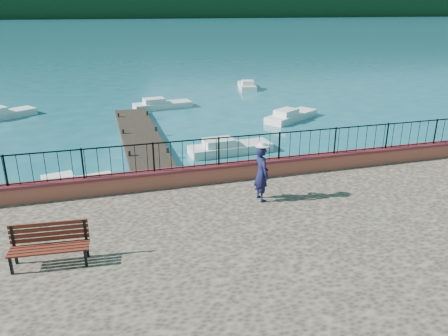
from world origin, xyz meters
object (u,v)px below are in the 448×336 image
park_bench (50,253)px  boat_1 (230,145)px  person (262,173)px  boat_3 (4,112)px  boat_5 (247,84)px  boat_0 (73,183)px  boat_4 (163,103)px  boat_2 (292,114)px

park_bench → boat_1: size_ratio=0.44×
park_bench → person: person is taller
boat_3 → boat_5: (18.83, 5.89, 0.00)m
boat_5 → person: bearing=173.9°
boat_1 → boat_5: same height
boat_0 → boat_4: bearing=55.3°
park_bench → boat_2: size_ratio=0.43×
person → boat_0: bearing=43.0°
park_bench → boat_5: park_bench is taller
boat_2 → boat_4: size_ratio=1.03×
boat_0 → boat_2: size_ratio=0.77×
boat_2 → person: bearing=-150.5°
boat_0 → boat_3: size_ratio=0.85×
park_bench → boat_4: park_bench is taller
boat_3 → boat_5: size_ratio=1.09×
park_bench → boat_1: park_bench is taller
park_bench → boat_1: 12.72m
park_bench → person: bearing=23.7°
park_bench → boat_2: park_bench is taller
boat_2 → park_bench: bearing=-162.7°
person → boat_2: size_ratio=0.41×
person → boat_0: person is taller
boat_0 → person: bearing=-54.0°
boat_2 → boat_4: same height
person → boat_1: (1.54, 8.17, -1.67)m
boat_4 → boat_5: (8.46, 5.96, 0.00)m
boat_1 → boat_5: bearing=64.5°
person → boat_1: person is taller
park_bench → boat_0: size_ratio=0.56×
boat_5 → boat_1: bearing=170.5°
boat_3 → boat_5: bearing=-17.2°
boat_4 → boat_5: size_ratio=1.17×
boat_3 → boat_4: (10.37, -0.07, 0.00)m
boat_1 → boat_4: 11.17m
park_bench → boat_3: bearing=106.9°
person → boat_3: 22.03m
person → boat_0: (-5.83, 5.12, -1.67)m
boat_3 → person: bearing=-96.0°
park_bench → boat_5: (14.31, 27.21, -1.10)m
park_bench → boat_1: bearing=58.6°
person → boat_1: bearing=-16.4°
park_bench → boat_4: size_ratio=0.44×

